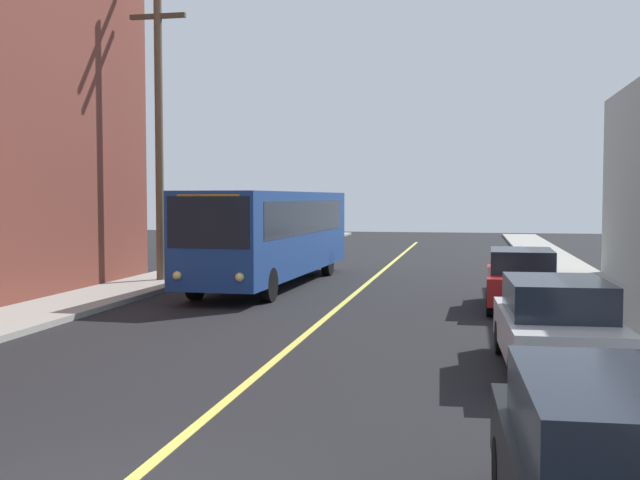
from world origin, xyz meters
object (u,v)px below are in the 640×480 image
Objects in this scene: city_bus at (273,232)px; utility_pole_mid at (159,112)px; parked_car_black at (627,478)px; parked_car_red at (521,278)px; parked_car_silver at (556,324)px.

utility_pole_mid is at bearing -173.82° from city_bus.
parked_car_black is at bearing -57.91° from utility_pole_mid.
parked_car_red is at bearing -17.76° from utility_pole_mid.
parked_car_silver is at bearing -55.74° from city_bus.
parked_car_black is 7.36m from parked_car_silver.
utility_pole_mid reaches higher than parked_car_silver.
parked_car_black and parked_car_silver have the same top height.
parked_car_silver and parked_car_red have the same top height.
city_bus reaches higher than parked_car_silver.
utility_pole_mid is (-11.96, 3.83, 5.11)m from parked_car_red.
parked_car_black is 22.82m from utility_pole_mid.
parked_car_black is 0.42× the size of utility_pole_mid.
parked_car_black is 15.01m from parked_car_red.
utility_pole_mid reaches higher than parked_car_black.
city_bus is 2.75× the size of parked_car_red.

